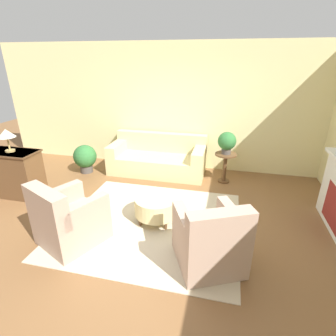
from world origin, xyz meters
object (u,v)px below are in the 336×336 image
(armchair_right, at_px, (210,241))
(ottoman_table, at_px, (156,206))
(table_lamp, at_px, (6,134))
(couch, at_px, (158,159))
(potted_plant_on_side_table, at_px, (227,142))
(dresser, at_px, (16,173))
(side_table, at_px, (225,163))
(potted_plant_floor, at_px, (85,157))
(armchair_left, at_px, (68,220))

(armchair_right, relative_size, ottoman_table, 1.54)
(table_lamp, bearing_deg, armchair_right, -15.50)
(couch, relative_size, potted_plant_on_side_table, 4.69)
(couch, distance_m, dresser, 2.87)
(armchair_right, height_order, potted_plant_on_side_table, potted_plant_on_side_table)
(armchair_right, bearing_deg, side_table, 88.07)
(dresser, relative_size, table_lamp, 2.32)
(armchair_right, bearing_deg, potted_plant_floor, 142.47)
(armchair_right, distance_m, side_table, 2.55)
(armchair_left, relative_size, dresser, 1.10)
(potted_plant_on_side_table, height_order, table_lamp, table_lamp)
(armchair_left, height_order, dresser, armchair_left)
(side_table, bearing_deg, ottoman_table, -120.04)
(potted_plant_on_side_table, bearing_deg, dresser, -158.29)
(couch, bearing_deg, armchair_left, -101.19)
(armchair_left, bearing_deg, ottoman_table, 37.60)
(armchair_right, height_order, side_table, armchair_right)
(armchair_left, height_order, table_lamp, table_lamp)
(ottoman_table, bearing_deg, couch, 104.55)
(side_table, bearing_deg, armchair_right, -91.93)
(couch, relative_size, armchair_left, 2.04)
(couch, relative_size, table_lamp, 5.20)
(armchair_left, xyz_separation_m, armchair_right, (1.97, 0.00, 0.00))
(ottoman_table, bearing_deg, armchair_right, -41.15)
(armchair_right, xyz_separation_m, side_table, (0.09, 2.55, 0.05))
(ottoman_table, bearing_deg, potted_plant_floor, 144.17)
(side_table, height_order, potted_plant_on_side_table, potted_plant_on_side_table)
(armchair_right, height_order, ottoman_table, armchair_right)
(potted_plant_floor, bearing_deg, dresser, -117.89)
(couch, height_order, ottoman_table, couch)
(armchair_left, bearing_deg, dresser, 149.52)
(armchair_right, height_order, potted_plant_floor, armchair_right)
(potted_plant_on_side_table, bearing_deg, table_lamp, -158.29)
(dresser, xyz_separation_m, table_lamp, (-0.00, 0.00, 0.74))
(armchair_right, distance_m, potted_plant_floor, 3.83)
(couch, relative_size, side_table, 3.38)
(armchair_left, height_order, side_table, armchair_left)
(couch, height_order, dresser, dresser)
(armchair_left, height_order, ottoman_table, armchair_left)
(dresser, bearing_deg, potted_plant_floor, 62.11)
(side_table, xyz_separation_m, table_lamp, (-3.81, -1.52, 0.79))
(armchair_left, relative_size, table_lamp, 2.55)
(armchair_left, bearing_deg, couch, 78.81)
(side_table, distance_m, potted_plant_on_side_table, 0.47)
(ottoman_table, height_order, side_table, side_table)
(ottoman_table, relative_size, side_table, 1.08)
(side_table, bearing_deg, table_lamp, -158.29)
(side_table, bearing_deg, armchair_left, -128.87)
(ottoman_table, height_order, potted_plant_on_side_table, potted_plant_on_side_table)
(table_lamp, bearing_deg, dresser, 0.00)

